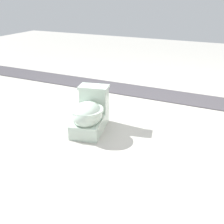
{
  "coord_description": "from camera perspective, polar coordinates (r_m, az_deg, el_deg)",
  "views": [
    {
      "loc": [
        2.67,
        1.38,
        1.55
      ],
      "look_at": [
        0.18,
        0.23,
        0.3
      ],
      "focal_mm": 42.0,
      "sensor_mm": 36.0,
      "label": 1
    }
  ],
  "objects": [
    {
      "name": "ground_plane",
      "position": [
        3.38,
        -2.2,
        -2.81
      ],
      "size": [
        14.0,
        14.0,
        0.0
      ],
      "primitive_type": "plane",
      "color": "#A8A59E"
    },
    {
      "name": "toilet",
      "position": [
        3.17,
        -4.94,
        -0.39
      ],
      "size": [
        0.69,
        0.49,
        0.52
      ],
      "rotation": [
        0.0,
        0.0,
        0.21
      ],
      "color": "#B2C6B7",
      "rests_on": "ground"
    },
    {
      "name": "gravel_strip",
      "position": [
        4.43,
        11.8,
        3.55
      ],
      "size": [
        0.56,
        8.0,
        0.01
      ],
      "primitive_type": "cube",
      "color": "#423F44",
      "rests_on": "ground"
    }
  ]
}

